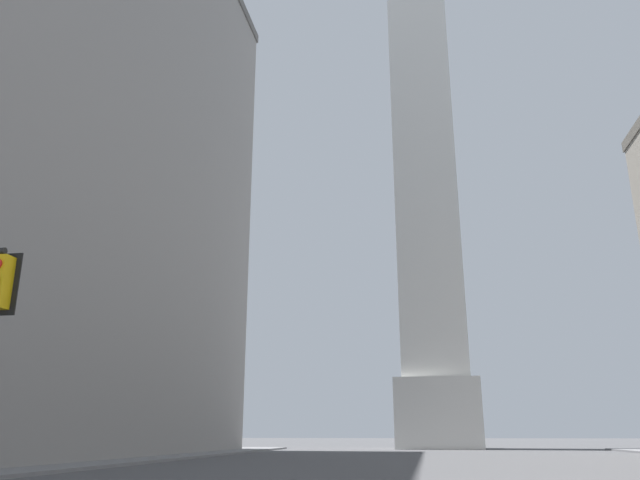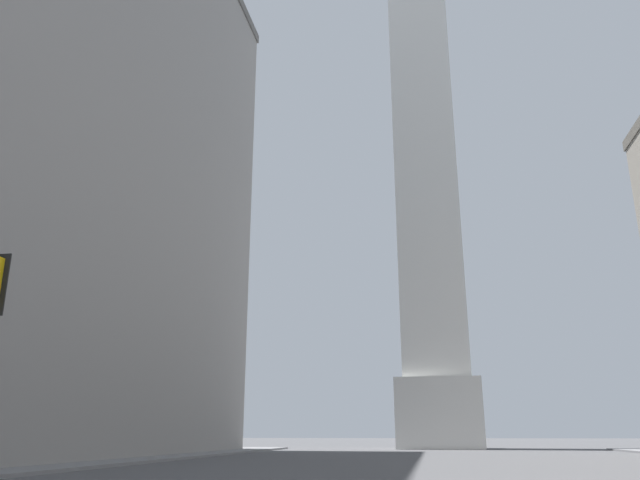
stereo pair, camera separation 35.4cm
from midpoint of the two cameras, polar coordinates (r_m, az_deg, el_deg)
The scene contains 2 objects.
sidewalk_left at distance 29.26m, azimuth -25.43°, elevation -18.36°, with size 5.00×75.35×0.15m, color slate.
obelisk at distance 73.72m, azimuth 9.41°, elevation 12.11°, with size 8.10×8.10×77.81m.
Camera 2 is at (-0.47, -1.58, 1.44)m, focal length 35.00 mm.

